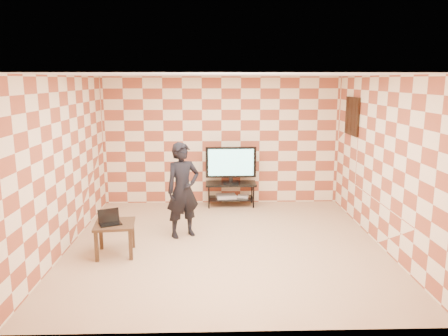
{
  "coord_description": "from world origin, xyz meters",
  "views": [
    {
      "loc": [
        -0.21,
        -6.7,
        2.63
      ],
      "look_at": [
        0.0,
        0.6,
        1.15
      ],
      "focal_mm": 35.0,
      "sensor_mm": 36.0,
      "label": 1
    }
  ],
  "objects": [
    {
      "name": "tv_stand",
      "position": [
        0.19,
        2.23,
        0.37
      ],
      "size": [
        1.05,
        0.47,
        0.5
      ],
      "color": "black",
      "rests_on": "floor"
    },
    {
      "name": "laptop",
      "position": [
        -1.76,
        -0.37,
        0.55
      ],
      "size": [
        0.39,
        0.36,
        0.21
      ],
      "color": "black",
      "rests_on": "side_table"
    },
    {
      "name": "wall_back",
      "position": [
        0.0,
        2.5,
        1.35
      ],
      "size": [
        5.0,
        0.02,
        2.7
      ],
      "primitive_type": "cube",
      "color": "beige",
      "rests_on": "ground"
    },
    {
      "name": "dvd_player",
      "position": [
        0.1,
        2.23,
        0.21
      ],
      "size": [
        0.45,
        0.35,
        0.07
      ],
      "primitive_type": "cube",
      "rotation": [
        0.0,
        0.0,
        0.13
      ],
      "color": "#B7B7B9",
      "rests_on": "tv_stand"
    },
    {
      "name": "floor",
      "position": [
        0.0,
        0.0,
        0.0
      ],
      "size": [
        5.0,
        5.0,
        0.0
      ],
      "primitive_type": "plane",
      "color": "tan",
      "rests_on": "ground"
    },
    {
      "name": "wall_left",
      "position": [
        -2.5,
        0.0,
        1.35
      ],
      "size": [
        0.02,
        5.0,
        2.7
      ],
      "primitive_type": "cube",
      "color": "beige",
      "rests_on": "ground"
    },
    {
      "name": "side_table",
      "position": [
        -1.69,
        -0.35,
        0.41
      ],
      "size": [
        0.65,
        0.65,
        0.5
      ],
      "color": "#312112",
      "rests_on": "floor"
    },
    {
      "name": "person",
      "position": [
        -0.7,
        0.43,
        0.81
      ],
      "size": [
        0.7,
        0.61,
        1.62
      ],
      "primitive_type": "imported",
      "rotation": [
        0.0,
        0.0,
        0.47
      ],
      "color": "black",
      "rests_on": "floor"
    },
    {
      "name": "ceiling",
      "position": [
        0.0,
        0.0,
        2.7
      ],
      "size": [
        5.0,
        5.0,
        0.02
      ],
      "primitive_type": "cube",
      "color": "white",
      "rests_on": "wall_back"
    },
    {
      "name": "wall_art",
      "position": [
        2.47,
        1.55,
        1.95
      ],
      "size": [
        0.04,
        0.72,
        0.72
      ],
      "color": "black",
      "rests_on": "wall_right"
    },
    {
      "name": "game_console",
      "position": [
        0.45,
        2.24,
        0.2
      ],
      "size": [
        0.25,
        0.21,
        0.05
      ],
      "primitive_type": "cube",
      "rotation": [
        0.0,
        0.0,
        -0.23
      ],
      "color": "silver",
      "rests_on": "tv_stand"
    },
    {
      "name": "tv",
      "position": [
        0.19,
        2.23,
        0.92
      ],
      "size": [
        1.05,
        0.2,
        0.76
      ],
      "color": "black",
      "rests_on": "tv_stand"
    },
    {
      "name": "wall_front",
      "position": [
        0.0,
        -2.5,
        1.35
      ],
      "size": [
        5.0,
        0.02,
        2.7
      ],
      "primitive_type": "cube",
      "color": "beige",
      "rests_on": "ground"
    },
    {
      "name": "wall_right",
      "position": [
        2.5,
        0.0,
        1.35
      ],
      "size": [
        0.02,
        5.0,
        2.7
      ],
      "primitive_type": "cube",
      "color": "beige",
      "rests_on": "ground"
    }
  ]
}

